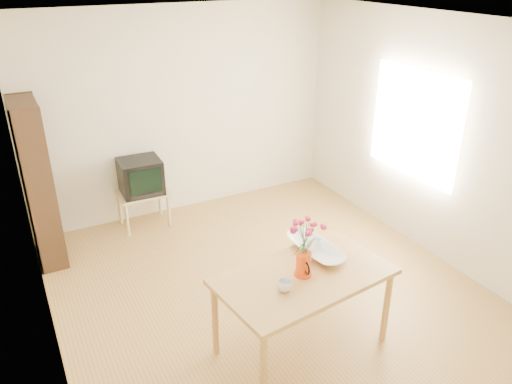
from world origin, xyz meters
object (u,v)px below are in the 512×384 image
table (304,283)px  mug (285,286)px  pitcher (303,265)px  bowl (316,231)px  television (140,175)px

table → mug: mug is taller
pitcher → bowl: bearing=51.9°
mug → bowl: bearing=168.4°
pitcher → mug: pitcher is taller
table → mug: (-0.25, -0.11, 0.13)m
bowl → television: bowl is taller
mug → bowl: size_ratio=0.27×
pitcher → mug: (-0.23, -0.11, -0.05)m
mug → bowl: 0.65m
pitcher → mug: bearing=-143.7°
table → pitcher: pitcher is taller
table → mug: 0.30m
bowl → television: 2.68m
mug → bowl: (0.52, 0.36, 0.16)m
mug → television: (-0.31, 2.89, -0.12)m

